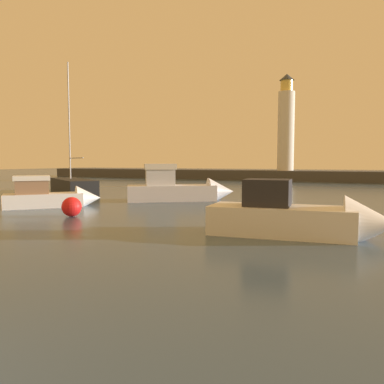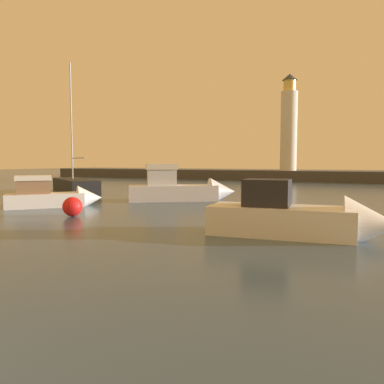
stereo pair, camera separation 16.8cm
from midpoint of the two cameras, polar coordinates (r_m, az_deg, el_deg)
name	(u,v)px [view 1 (the left image)]	position (r m, az deg, el deg)	size (l,w,h in m)	color
ground_plane	(284,199)	(30.24, 13.29, -0.99)	(220.00, 220.00, 0.00)	#384C60
breakwater	(326,176)	(58.20, 19.04, 2.23)	(95.43, 5.70, 1.48)	#423F3D
lighthouse	(286,125)	(59.28, 13.60, 9.54)	(2.40, 2.40, 14.04)	silver
motorboat_0	(55,196)	(25.84, -19.73, -0.59)	(5.15, 5.42, 2.32)	white
motorboat_3	(308,218)	(15.33, 16.37, -3.74)	(7.08, 2.75, 2.56)	white
motorboat_4	(184,189)	(28.21, -1.33, 0.37)	(7.61, 6.16, 3.08)	silver
sailboat_moored	(73,186)	(36.35, -17.27, 0.90)	(8.05, 6.54, 11.69)	black
mooring_buoy	(72,207)	(21.01, -17.52, -2.09)	(1.02, 1.02, 1.02)	red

